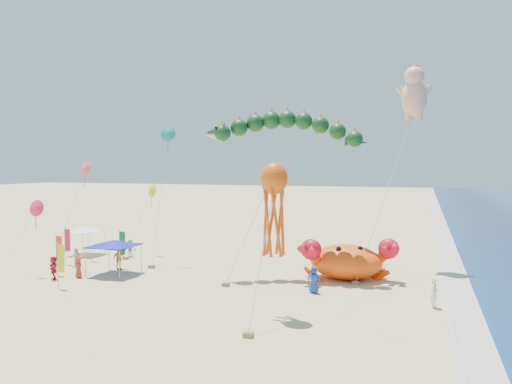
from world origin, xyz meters
TOP-DOWN VIEW (x-y plane):
  - ground at (0.00, 0.00)m, footprint 320.00×320.00m
  - foam_strip at (12.00, 0.00)m, footprint 320.00×320.00m
  - crab_inflatable at (4.32, 4.23)m, footprint 7.22×6.11m
  - dragon_kite at (-0.22, 3.49)m, footprint 11.97×6.84m
  - cherub_kite at (8.82, 10.22)m, footprint 4.88×8.68m
  - octopus_kite at (1.76, -6.09)m, footprint 1.57×4.75m
  - canopy_blue at (-12.96, 0.06)m, footprint 3.57×3.57m
  - canopy_white at (-20.52, 6.47)m, footprint 3.12×3.12m
  - feather_flags at (-15.79, -0.57)m, footprint 5.89×7.18m
  - beachgoers at (-10.53, 0.42)m, footprint 28.52×11.02m
  - small_kites at (-15.83, 3.99)m, footprint 9.47×14.22m

SIDE VIEW (x-z plane):
  - ground at x=0.00m, z-range 0.00..0.00m
  - foam_strip at x=12.00m, z-range 0.01..0.01m
  - beachgoers at x=-10.53m, z-range -0.08..1.79m
  - crab_inflatable at x=4.32m, z-range -0.19..2.98m
  - feather_flags at x=-15.79m, z-range 0.41..3.61m
  - canopy_white at x=-20.52m, z-range 1.09..3.79m
  - canopy_blue at x=-12.96m, z-range 1.09..3.80m
  - octopus_kite at x=1.76m, z-range 2.09..10.73m
  - small_kites at x=-15.83m, z-range 0.96..12.82m
  - dragon_kite at x=-0.22m, z-range 4.78..16.97m
  - cherub_kite at x=8.82m, z-range 6.15..22.77m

